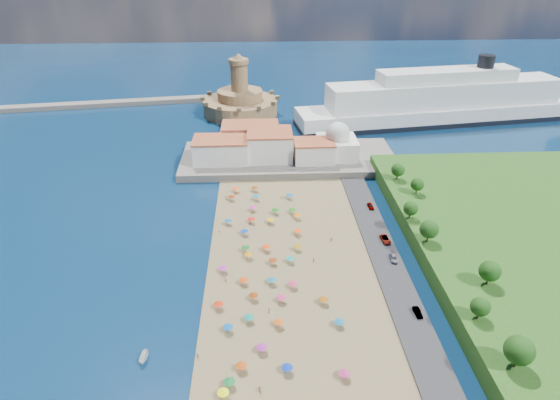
{
  "coord_description": "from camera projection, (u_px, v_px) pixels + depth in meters",
  "views": [
    {
      "loc": [
        -2.52,
        -109.04,
        81.99
      ],
      "look_at": [
        4.0,
        25.0,
        8.0
      ],
      "focal_mm": 30.0,
      "sensor_mm": 36.0,
      "label": 1
    }
  ],
  "objects": [
    {
      "name": "domed_building",
      "position": [
        337.0,
        143.0,
        194.11
      ],
      "size": [
        16.0,
        16.0,
        15.0
      ],
      "color": "silver",
      "rests_on": "terrace"
    },
    {
      "name": "jetty",
      "position": [
        239.0,
        131.0,
        228.44
      ],
      "size": [
        18.0,
        70.0,
        2.4
      ],
      "primitive_type": "cube",
      "color": "#59544C",
      "rests_on": "ground"
    },
    {
      "name": "fortress",
      "position": [
        240.0,
        102.0,
        252.04
      ],
      "size": [
        40.0,
        40.0,
        32.4
      ],
      "color": "#997A4C",
      "rests_on": "ground"
    },
    {
      "name": "beach_parasols",
      "position": [
        267.0,
        285.0,
        124.14
      ],
      "size": [
        32.05,
        114.51,
        2.2
      ],
      "color": "gray",
      "rests_on": "beach"
    },
    {
      "name": "hillside_trees",
      "position": [
        458.0,
        259.0,
        121.16
      ],
      "size": [
        15.12,
        107.52,
        7.71
      ],
      "color": "#382314",
      "rests_on": "hillside"
    },
    {
      "name": "waterfront_buildings",
      "position": [
        258.0,
        145.0,
        195.55
      ],
      "size": [
        57.0,
        29.0,
        11.0
      ],
      "color": "silver",
      "rests_on": "terrace"
    },
    {
      "name": "ground",
      "position": [
        270.0,
        266.0,
        135.07
      ],
      "size": [
        700.0,
        700.0,
        0.0
      ],
      "primitive_type": "plane",
      "color": "#071938",
      "rests_on": "ground"
    },
    {
      "name": "beachgoers",
      "position": [
        266.0,
        273.0,
        130.4
      ],
      "size": [
        37.72,
        92.95,
        1.79
      ],
      "color": "tan",
      "rests_on": "beach"
    },
    {
      "name": "breakwater",
      "position": [
        67.0,
        106.0,
        263.58
      ],
      "size": [
        199.03,
        34.77,
        2.6
      ],
      "primitive_type": "cube",
      "rotation": [
        0.0,
        0.0,
        0.14
      ],
      "color": "#59544C",
      "rests_on": "ground"
    },
    {
      "name": "terrace",
      "position": [
        289.0,
        159.0,
        198.62
      ],
      "size": [
        90.0,
        36.0,
        3.0
      ],
      "primitive_type": "cube",
      "color": "#59544C",
      "rests_on": "ground"
    },
    {
      "name": "parked_cars",
      "position": [
        388.0,
        245.0,
        141.91
      ],
      "size": [
        2.67,
        57.65,
        1.44
      ],
      "color": "gray",
      "rests_on": "promenade"
    },
    {
      "name": "cruise_ship",
      "position": [
        443.0,
        103.0,
        239.59
      ],
      "size": [
        153.39,
        43.78,
        33.16
      ],
      "color": "black",
      "rests_on": "ground"
    }
  ]
}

